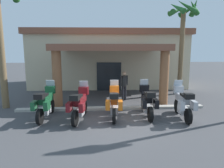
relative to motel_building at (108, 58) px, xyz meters
The scene contains 10 objects.
ground_plane 9.50m from the motel_building, 90.52° to the right, with size 80.00×80.00×0.00m, color #424244.
motel_building is the anchor object (origin of this frame).
motorcycle_green 9.36m from the motel_building, 110.94° to the right, with size 0.73×2.21×1.61m.
motorcycle_maroon 9.27m from the motel_building, 101.18° to the right, with size 0.86×2.20×1.61m.
motorcycle_orange 8.92m from the motel_building, 91.59° to the right, with size 0.74×2.21×1.61m.
motorcycle_black 8.90m from the motel_building, 81.59° to the right, with size 0.72×2.21×1.61m.
motorcycle_silver 9.61m from the motel_building, 72.77° to the right, with size 0.75×2.21×1.61m.
pedestrian 5.81m from the motel_building, 83.57° to the right, with size 0.48×0.32×1.75m.
palm_tree_near_portico 6.71m from the motel_building, 40.71° to the right, with size 2.12×2.13×6.27m.
curb_strip 7.78m from the motel_building, 91.87° to the right, with size 9.62×0.36×0.12m, color #ADA89E.
Camera 1 is at (-0.94, -8.31, 3.05)m, focal length 32.56 mm.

